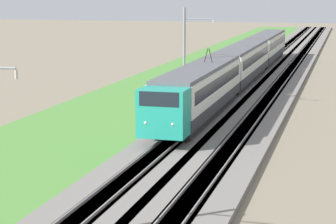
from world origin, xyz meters
TOP-DOWN VIEW (x-y plane):
  - ballast_main at (50.00, 0.00)m, footprint 240.00×4.40m
  - ballast_adjacent at (50.00, -3.84)m, footprint 240.00×4.40m
  - track_main at (50.00, 0.00)m, footprint 240.00×1.57m
  - track_adjacent at (50.00, -3.84)m, footprint 240.00×1.57m
  - grass_verge at (50.00, 6.29)m, footprint 240.00×13.52m
  - passenger_train at (55.01, 0.00)m, footprint 61.66×3.00m
  - catenary_mast_mid at (40.09, 2.44)m, footprint 0.22×2.56m

SIDE VIEW (x-z plane):
  - grass_verge at x=50.00m, z-range 0.00..0.12m
  - ballast_main at x=50.00m, z-range 0.00..0.30m
  - ballast_adjacent at x=50.00m, z-range 0.00..0.30m
  - track_main at x=50.00m, z-range -0.07..0.38m
  - track_adjacent at x=50.00m, z-range -0.07..0.38m
  - passenger_train at x=55.01m, z-range -0.15..5.05m
  - catenary_mast_mid at x=40.09m, z-range 0.14..8.40m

